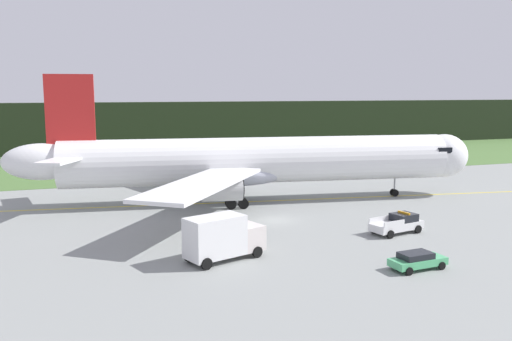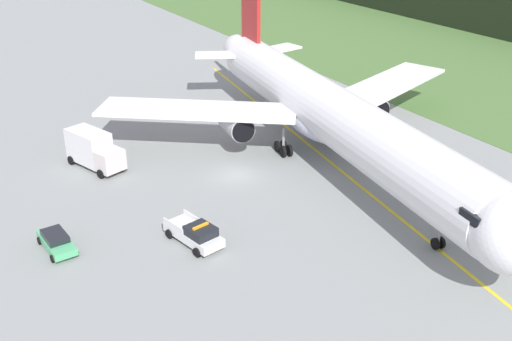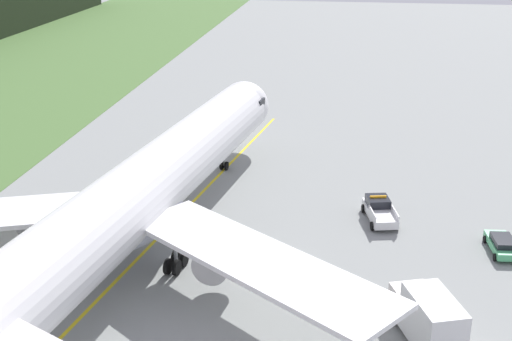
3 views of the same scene
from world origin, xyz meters
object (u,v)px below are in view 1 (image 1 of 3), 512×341
at_px(airliner, 255,161).
at_px(staff_car, 417,260).
at_px(ops_pickup_truck, 398,224).
at_px(catering_truck, 222,237).

height_order(airliner, staff_car, airliner).
bearing_deg(ops_pickup_truck, airliner, 113.43).
relative_size(airliner, ops_pickup_truck, 10.09).
height_order(ops_pickup_truck, staff_car, ops_pickup_truck).
bearing_deg(airliner, catering_truck, -115.38).
distance_m(airliner, catering_truck, 23.09).
xyz_separation_m(catering_truck, staff_car, (13.11, -6.88, -1.17)).
xyz_separation_m(airliner, ops_pickup_truck, (7.88, -18.19, -3.97)).
bearing_deg(catering_truck, staff_car, -27.69).
distance_m(airliner, staff_car, 28.07).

